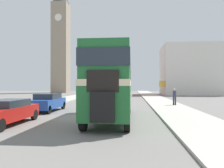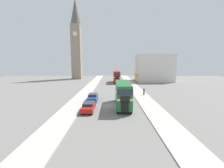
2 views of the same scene
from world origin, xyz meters
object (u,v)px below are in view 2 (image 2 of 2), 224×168
object	(u,v)px
double_decker_bus	(123,92)
church_tower	(76,39)
bus_distant	(117,76)
car_parked_mid	(93,97)
car_parked_near	(88,106)
pedestrian_walking	(144,91)

from	to	relation	value
double_decker_bus	church_tower	distance (m)	50.76
bus_distant	car_parked_mid	distance (m)	28.11
church_tower	bus_distant	bearing A→B (deg)	-36.82
double_decker_bus	bus_distant	size ratio (longest dim) A/B	0.99
car_parked_near	pedestrian_walking	world-z (taller)	pedestrian_walking
car_parked_mid	double_decker_bus	bearing A→B (deg)	-32.91
bus_distant	car_parked_near	size ratio (longest dim) A/B	2.11
double_decker_bus	bus_distant	xyz separation A→B (m)	(-0.12, 31.19, 0.08)
car_parked_near	church_tower	bearing A→B (deg)	104.91
double_decker_bus	car_parked_near	world-z (taller)	double_decker_bus
double_decker_bus	church_tower	bearing A→B (deg)	112.13
bus_distant	car_parked_near	xyz separation A→B (m)	(-5.51, -33.63, -1.87)
double_decker_bus	church_tower	size ratio (longest dim) A/B	0.26
car_parked_near	car_parked_mid	world-z (taller)	car_parked_mid
car_parked_near	car_parked_mid	xyz separation A→B (m)	(-0.10, 6.15, 0.04)
pedestrian_walking	car_parked_near	bearing A→B (deg)	-134.79
pedestrian_walking	church_tower	distance (m)	46.31
double_decker_bus	church_tower	world-z (taller)	church_tower
car_parked_near	church_tower	xyz separation A→B (m)	(-12.56, 47.16, 17.50)
pedestrian_walking	church_tower	xyz separation A→B (m)	(-23.80, 35.84, 17.15)
car_parked_mid	church_tower	size ratio (longest dim) A/B	0.12
double_decker_bus	pedestrian_walking	bearing A→B (deg)	57.70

